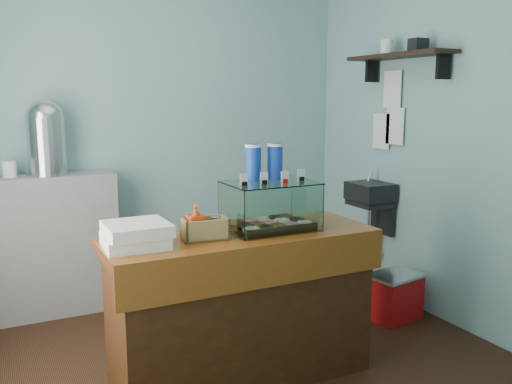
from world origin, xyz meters
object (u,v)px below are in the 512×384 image
counter (241,305)px  display_case (269,202)px  coffee_urn (46,135)px  red_cooler (394,296)px

counter → display_case: size_ratio=3.04×
display_case → coffee_urn: coffee_urn is taller
display_case → coffee_urn: 1.91m
coffee_urn → red_cooler: (2.31, -1.29, -1.22)m
display_case → coffee_urn: size_ratio=0.92×
red_cooler → coffee_urn: bearing=141.2°
coffee_urn → red_cooler: size_ratio=1.30×
display_case → coffee_urn: (-1.09, 1.54, 0.34)m
display_case → red_cooler: (1.22, 0.24, -0.88)m
counter → coffee_urn: size_ratio=2.79×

